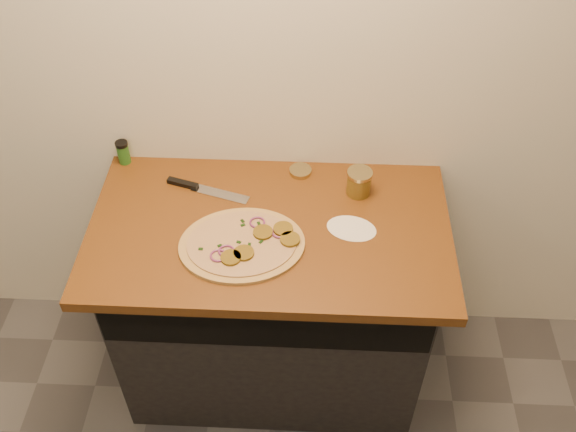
{
  "coord_description": "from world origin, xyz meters",
  "views": [
    {
      "loc": [
        0.13,
        -0.05,
        2.43
      ],
      "look_at": [
        0.06,
        1.42,
        0.95
      ],
      "focal_mm": 40.0,
      "sensor_mm": 36.0,
      "label": 1
    }
  ],
  "objects_px": {
    "salsa_jar": "(359,182)",
    "spice_shaker": "(123,152)",
    "chefs_knife": "(200,188)",
    "pizza": "(243,244)"
  },
  "relations": [
    {
      "from": "chefs_knife",
      "to": "salsa_jar",
      "type": "distance_m",
      "value": 0.55
    },
    {
      "from": "pizza",
      "to": "chefs_knife",
      "type": "bearing_deg",
      "value": 124.35
    },
    {
      "from": "salsa_jar",
      "to": "spice_shaker",
      "type": "distance_m",
      "value": 0.86
    },
    {
      "from": "pizza",
      "to": "salsa_jar",
      "type": "bearing_deg",
      "value": 35.76
    },
    {
      "from": "chefs_knife",
      "to": "spice_shaker",
      "type": "height_order",
      "value": "spice_shaker"
    },
    {
      "from": "pizza",
      "to": "salsa_jar",
      "type": "height_order",
      "value": "salsa_jar"
    },
    {
      "from": "pizza",
      "to": "chefs_knife",
      "type": "height_order",
      "value": "pizza"
    },
    {
      "from": "salsa_jar",
      "to": "spice_shaker",
      "type": "relative_size",
      "value": 1.05
    },
    {
      "from": "chefs_knife",
      "to": "spice_shaker",
      "type": "bearing_deg",
      "value": 155.37
    },
    {
      "from": "salsa_jar",
      "to": "spice_shaker",
      "type": "height_order",
      "value": "salsa_jar"
    }
  ]
}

